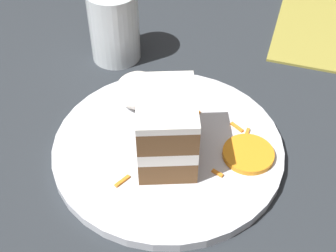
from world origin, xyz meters
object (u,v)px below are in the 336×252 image
Objects in this scene: cake_slice at (166,128)px; cream_dollop at (138,90)px; drinking_glass at (115,30)px; menu_card at (319,23)px; plate at (168,147)px; orange_garnish at (248,154)px.

cake_slice is 0.11m from cream_dollop.
drinking_glass reaches higher than cream_dollop.
menu_card is (0.28, -0.28, -0.05)m from cake_slice.
cake_slice is at bearing -165.27° from drinking_glass.
plate is 0.09m from cream_dollop.
orange_garnish is (-0.01, -0.10, -0.04)m from cake_slice.
cream_dollop is at bearing -166.52° from drinking_glass.
cream_dollop is (0.10, 0.03, -0.03)m from cake_slice.
plate is at bearing -163.36° from drinking_glass.
orange_garnish is at bearing 80.35° from menu_card.
cake_slice reaches higher than orange_garnish.
plate is 4.59× the size of orange_garnish.
plate is at bearing 66.19° from menu_card.
plate is 4.21× the size of cream_dollop.
drinking_glass reaches higher than orange_garnish.
orange_garnish is 0.57× the size of drinking_glass.
drinking_glass is at bearing 107.24° from cake_slice.
cake_slice is 1.57× the size of orange_garnish.
cake_slice reaches higher than plate.
orange_garnish is at bearing -106.67° from plate.
orange_garnish reaches higher than menu_card.
drinking_glass is at bearing 13.48° from cream_dollop.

